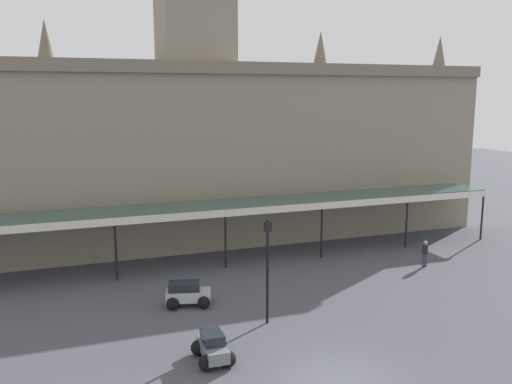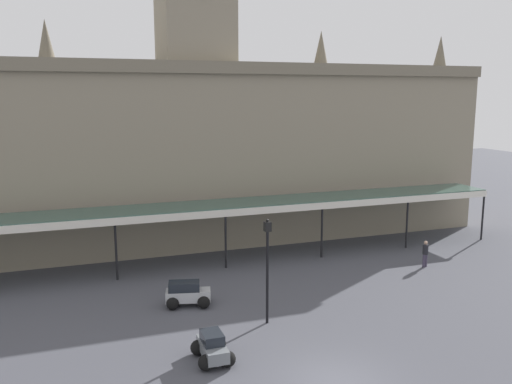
# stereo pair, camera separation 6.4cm
# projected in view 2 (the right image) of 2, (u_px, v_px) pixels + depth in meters

# --- Properties ---
(ground_plane) EXTENTS (140.00, 140.00, 0.00)m
(ground_plane) POSITION_uv_depth(u_px,v_px,m) (337.00, 383.00, 20.17)
(ground_plane) COLOR #484951
(station_building) EXTENTS (43.24, 7.14, 22.15)m
(station_building) POSITION_uv_depth(u_px,v_px,m) (197.00, 145.00, 38.90)
(station_building) COLOR gray
(station_building) RESTS_ON ground
(entrance_canopy) EXTENTS (39.57, 3.26, 3.78)m
(entrance_canopy) POSITION_uv_depth(u_px,v_px,m) (220.00, 206.00, 34.14)
(entrance_canopy) COLOR #38564C
(entrance_canopy) RESTS_ON ground
(car_grey_sedan) EXTENTS (1.53, 2.05, 1.19)m
(car_grey_sedan) POSITION_uv_depth(u_px,v_px,m) (212.00, 349.00, 21.80)
(car_grey_sedan) COLOR slate
(car_grey_sedan) RESTS_ON ground
(car_silver_estate) EXTENTS (2.40, 1.88, 1.27)m
(car_silver_estate) POSITION_uv_depth(u_px,v_px,m) (187.00, 295.00, 27.49)
(car_silver_estate) COLOR #B2B5BA
(car_silver_estate) RESTS_ON ground
(pedestrian_crossing_forecourt) EXTENTS (0.37, 0.34, 1.67)m
(pedestrian_crossing_forecourt) POSITION_uv_depth(u_px,v_px,m) (425.00, 253.00, 33.61)
(pedestrian_crossing_forecourt) COLOR #3F384C
(pedestrian_crossing_forecourt) RESTS_ON ground
(victorian_lamppost) EXTENTS (0.30, 0.30, 5.02)m
(victorian_lamppost) POSITION_uv_depth(u_px,v_px,m) (267.00, 259.00, 24.96)
(victorian_lamppost) COLOR black
(victorian_lamppost) RESTS_ON ground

